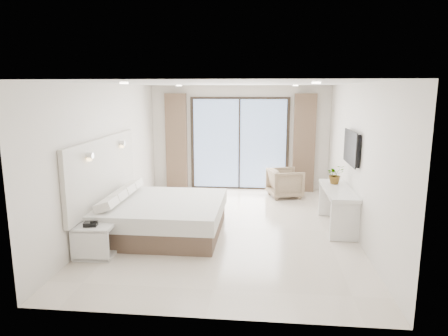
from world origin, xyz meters
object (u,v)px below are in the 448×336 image
Objects in this scene: bed at (161,216)px; console_desk at (338,199)px; armchair at (285,182)px; nightstand at (95,241)px.

console_desk reaches higher than bed.
console_desk is at bearing -173.87° from armchair.
bed is 1.36× the size of console_desk.
armchair is (3.14, 3.92, 0.12)m from nightstand.
bed is 2.85× the size of armchair.
console_desk is (3.25, 0.62, 0.24)m from bed.
nightstand is 0.37× the size of console_desk.
armchair is at bearing 49.34° from bed.
nightstand is at bearing -123.30° from bed.
nightstand is 4.39m from console_desk.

